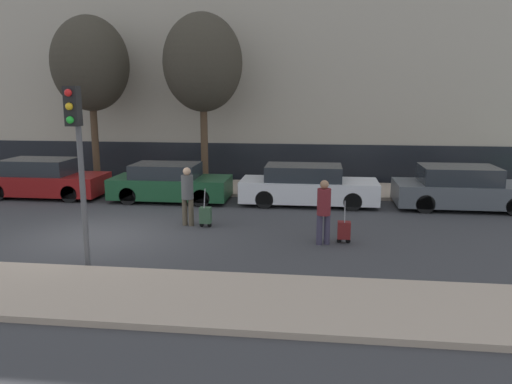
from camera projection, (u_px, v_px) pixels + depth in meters
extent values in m
plane|color=#38383A|center=(96.00, 237.00, 13.21)|extent=(80.00, 80.00, 0.00)
cube|color=tan|center=(10.00, 288.00, 9.55)|extent=(28.00, 2.50, 0.12)
cube|color=tan|center=(172.00, 186.00, 20.01)|extent=(28.00, 3.00, 0.12)
cube|color=#A89E8C|center=(190.00, 41.00, 22.22)|extent=(28.00, 2.53, 12.06)
cube|color=black|center=(186.00, 161.00, 21.99)|extent=(27.44, 0.06, 1.60)
cube|color=maroon|center=(45.00, 184.00, 18.18)|extent=(4.34, 1.81, 0.70)
cube|color=#23282D|center=(39.00, 166.00, 18.08)|extent=(2.39, 1.59, 0.55)
cylinder|color=black|center=(70.00, 194.00, 17.26)|extent=(0.60, 0.18, 0.60)
cylinder|color=black|center=(91.00, 186.00, 18.85)|extent=(0.60, 0.18, 0.60)
cylinder|color=black|center=(24.00, 184.00, 19.18)|extent=(0.60, 0.18, 0.60)
cube|color=#194728|center=(171.00, 187.00, 17.51)|extent=(4.10, 1.78, 0.70)
cube|color=#23282D|center=(166.00, 170.00, 17.41)|extent=(2.25, 1.57, 0.48)
cylinder|color=black|center=(201.00, 198.00, 16.61)|extent=(0.60, 0.18, 0.60)
cylinder|color=black|center=(211.00, 189.00, 18.17)|extent=(0.60, 0.18, 0.60)
cylinder|color=black|center=(128.00, 196.00, 16.92)|extent=(0.60, 0.18, 0.60)
cylinder|color=black|center=(144.00, 187.00, 18.48)|extent=(0.60, 0.18, 0.60)
cube|color=silver|center=(309.00, 190.00, 16.93)|extent=(4.60, 1.72, 0.70)
cube|color=#23282D|center=(304.00, 173.00, 16.84)|extent=(2.53, 1.51, 0.51)
cylinder|color=black|center=(352.00, 202.00, 16.04)|extent=(0.60, 0.18, 0.60)
cylinder|color=black|center=(350.00, 192.00, 17.54)|extent=(0.60, 0.18, 0.60)
cylinder|color=black|center=(264.00, 199.00, 16.39)|extent=(0.60, 0.18, 0.60)
cylinder|color=black|center=(269.00, 190.00, 17.89)|extent=(0.60, 0.18, 0.60)
cube|color=#4C5156|center=(463.00, 194.00, 16.36)|extent=(4.35, 1.91, 0.70)
cube|color=#23282D|center=(459.00, 175.00, 16.26)|extent=(2.39, 1.68, 0.55)
cylinder|color=black|center=(496.00, 195.00, 17.08)|extent=(0.60, 0.18, 0.60)
cylinder|color=black|center=(425.00, 204.00, 15.73)|extent=(0.60, 0.18, 0.60)
cylinder|color=black|center=(415.00, 193.00, 17.41)|extent=(0.60, 0.18, 0.60)
cylinder|color=#4C4233|center=(191.00, 212.00, 14.22)|extent=(0.15, 0.15, 0.78)
cylinder|color=#4C4233|center=(185.00, 212.00, 14.28)|extent=(0.15, 0.15, 0.78)
cylinder|color=#4C4C4C|center=(187.00, 187.00, 14.11)|extent=(0.34, 0.34, 0.68)
sphere|color=tan|center=(187.00, 171.00, 14.02)|extent=(0.22, 0.22, 0.22)
cube|color=#335138|center=(205.00, 215.00, 14.08)|extent=(0.32, 0.24, 0.45)
cylinder|color=black|center=(202.00, 225.00, 14.15)|extent=(0.12, 0.03, 0.12)
cylinder|color=black|center=(210.00, 225.00, 14.12)|extent=(0.12, 0.03, 0.12)
cylinder|color=gray|center=(205.00, 198.00, 13.91)|extent=(0.02, 0.19, 0.53)
cylinder|color=#383347|center=(327.00, 229.00, 12.49)|extent=(0.15, 0.15, 0.76)
cylinder|color=#383347|center=(319.00, 230.00, 12.45)|extent=(0.15, 0.15, 0.76)
cylinder|color=maroon|center=(324.00, 202.00, 12.33)|extent=(0.34, 0.34, 0.66)
sphere|color=#936B4C|center=(324.00, 184.00, 12.24)|extent=(0.21, 0.21, 0.21)
cube|color=maroon|center=(344.00, 230.00, 12.58)|extent=(0.32, 0.24, 0.44)
cylinder|color=black|center=(339.00, 241.00, 12.65)|extent=(0.12, 0.03, 0.12)
cylinder|color=black|center=(348.00, 241.00, 12.62)|extent=(0.12, 0.03, 0.12)
cylinder|color=gray|center=(345.00, 212.00, 12.41)|extent=(0.02, 0.19, 0.53)
cylinder|color=#515154|center=(82.00, 180.00, 10.54)|extent=(0.12, 0.12, 3.87)
cube|color=black|center=(73.00, 106.00, 10.06)|extent=(0.28, 0.24, 0.80)
sphere|color=red|center=(68.00, 93.00, 9.87)|extent=(0.15, 0.15, 0.15)
sphere|color=gold|center=(69.00, 106.00, 9.92)|extent=(0.15, 0.15, 0.15)
sphere|color=green|center=(70.00, 120.00, 9.97)|extent=(0.15, 0.15, 0.15)
cylinder|color=#4C3826|center=(95.00, 141.00, 20.27)|extent=(0.28, 0.28, 3.36)
ellipsoid|color=#383328|center=(90.00, 64.00, 19.67)|extent=(3.03, 3.03, 3.70)
cylinder|color=#4C3826|center=(204.00, 143.00, 19.53)|extent=(0.28, 0.28, 3.36)
ellipsoid|color=#383328|center=(203.00, 63.00, 18.94)|extent=(3.03, 3.03, 3.70)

